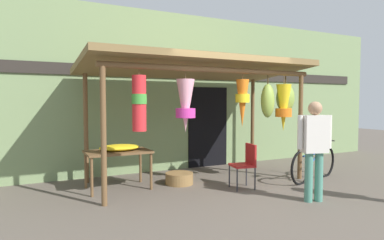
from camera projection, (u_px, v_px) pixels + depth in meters
The scene contains 9 objects.
ground_plane at pixel (229, 189), 6.28m from camera, with size 30.00×30.00×0.00m, color #60564C.
shop_facade at pixel (180, 92), 8.17m from camera, with size 12.91×0.29×3.74m.
market_stall_canopy at pixel (207, 79), 6.68m from camera, with size 4.61×2.15×2.50m.
display_table at pixel (118, 155), 6.23m from camera, with size 1.18×0.74×0.72m.
flower_heap_on_table at pixel (120, 147), 6.26m from camera, with size 0.76×0.53×0.12m.
folding_chair at pixel (246, 162), 6.29m from camera, with size 0.46×0.46×0.84m.
wicker_basket_by_table at pixel (179, 178), 6.63m from camera, with size 0.55×0.55×0.22m, color olive.
parked_bicycle at pixel (314, 164), 6.95m from camera, with size 1.70×0.58×0.92m.
vendor_in_orange at pixel (314, 143), 5.43m from camera, with size 0.57×0.33×1.64m.
Camera 1 is at (-3.42, -5.22, 1.64)m, focal length 31.18 mm.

